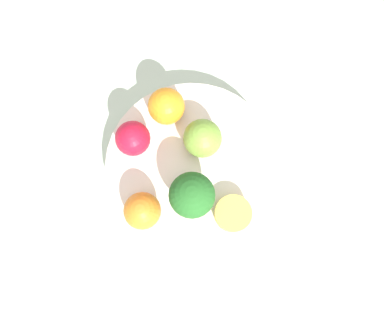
{
  "coord_description": "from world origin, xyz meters",
  "views": [
    {
      "loc": [
        -0.07,
        -0.07,
        0.55
      ],
      "look_at": [
        0.0,
        0.0,
        0.07
      ],
      "focal_mm": 35.0,
      "sensor_mm": 36.0,
      "label": 1
    }
  ],
  "objects_px": {
    "bowl": "(192,167)",
    "orange_front": "(166,106)",
    "broccoli": "(192,195)",
    "small_cup": "(233,214)",
    "apple_red": "(202,138)",
    "orange_back": "(143,211)",
    "apple_green": "(133,138)"
  },
  "relations": [
    {
      "from": "broccoli",
      "to": "orange_front",
      "type": "relative_size",
      "value": 1.44
    },
    {
      "from": "apple_red",
      "to": "small_cup",
      "type": "distance_m",
      "value": 0.1
    },
    {
      "from": "bowl",
      "to": "apple_red",
      "type": "xyz_separation_m",
      "value": [
        0.03,
        0.01,
        0.04
      ]
    },
    {
      "from": "broccoli",
      "to": "small_cup",
      "type": "xyz_separation_m",
      "value": [
        0.02,
        -0.05,
        -0.03
      ]
    },
    {
      "from": "apple_red",
      "to": "orange_back",
      "type": "bearing_deg",
      "value": -174.92
    },
    {
      "from": "apple_red",
      "to": "orange_back",
      "type": "distance_m",
      "value": 0.12
    },
    {
      "from": "bowl",
      "to": "small_cup",
      "type": "distance_m",
      "value": 0.09
    },
    {
      "from": "bowl",
      "to": "apple_green",
      "type": "height_order",
      "value": "apple_green"
    },
    {
      "from": "apple_green",
      "to": "orange_back",
      "type": "bearing_deg",
      "value": -126.78
    },
    {
      "from": "bowl",
      "to": "small_cup",
      "type": "height_order",
      "value": "small_cup"
    },
    {
      "from": "apple_green",
      "to": "small_cup",
      "type": "distance_m",
      "value": 0.16
    },
    {
      "from": "broccoli",
      "to": "apple_green",
      "type": "bearing_deg",
      "value": 89.14
    },
    {
      "from": "broccoli",
      "to": "orange_back",
      "type": "height_order",
      "value": "broccoli"
    },
    {
      "from": "apple_red",
      "to": "small_cup",
      "type": "relative_size",
      "value": 1.07
    },
    {
      "from": "broccoli",
      "to": "apple_red",
      "type": "distance_m",
      "value": 0.08
    },
    {
      "from": "orange_back",
      "to": "orange_front",
      "type": "bearing_deg",
      "value": 32.53
    },
    {
      "from": "apple_green",
      "to": "small_cup",
      "type": "relative_size",
      "value": 0.98
    },
    {
      "from": "orange_back",
      "to": "bowl",
      "type": "bearing_deg",
      "value": 0.25
    },
    {
      "from": "bowl",
      "to": "small_cup",
      "type": "relative_size",
      "value": 4.97
    },
    {
      "from": "apple_red",
      "to": "orange_front",
      "type": "bearing_deg",
      "value": 90.91
    },
    {
      "from": "orange_front",
      "to": "small_cup",
      "type": "relative_size",
      "value": 1.04
    },
    {
      "from": "small_cup",
      "to": "apple_green",
      "type": "bearing_deg",
      "value": 97.33
    },
    {
      "from": "broccoli",
      "to": "orange_back",
      "type": "xyz_separation_m",
      "value": [
        -0.06,
        0.03,
        -0.02
      ]
    },
    {
      "from": "bowl",
      "to": "broccoli",
      "type": "bearing_deg",
      "value": -136.16
    },
    {
      "from": "bowl",
      "to": "orange_front",
      "type": "bearing_deg",
      "value": 68.87
    },
    {
      "from": "bowl",
      "to": "orange_front",
      "type": "relative_size",
      "value": 4.76
    },
    {
      "from": "bowl",
      "to": "broccoli",
      "type": "height_order",
      "value": "broccoli"
    },
    {
      "from": "orange_front",
      "to": "small_cup",
      "type": "xyz_separation_m",
      "value": [
        -0.04,
        -0.16,
        -0.01
      ]
    },
    {
      "from": "apple_green",
      "to": "orange_front",
      "type": "bearing_deg",
      "value": -0.71
    },
    {
      "from": "apple_green",
      "to": "orange_back",
      "type": "relative_size",
      "value": 0.98
    },
    {
      "from": "orange_back",
      "to": "apple_green",
      "type": "bearing_deg",
      "value": 53.22
    },
    {
      "from": "apple_red",
      "to": "orange_front",
      "type": "relative_size",
      "value": 1.03
    }
  ]
}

